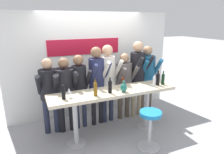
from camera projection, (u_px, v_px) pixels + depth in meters
ground_plane at (114, 135)px, 4.14m from camera, size 40.00×40.00×0.00m
back_wall at (93, 64)px, 4.94m from camera, size 4.12×0.12×2.49m
tasting_table at (114, 98)px, 3.91m from camera, size 2.52×0.58×0.98m
bar_stool at (150, 124)px, 3.60m from camera, size 0.41×0.41×0.74m
person_far_left at (49, 89)px, 3.98m from camera, size 0.47×0.56×1.59m
person_left at (65, 88)px, 4.05m from camera, size 0.49×0.55×1.59m
person_center_left at (80, 84)px, 4.17m from camera, size 0.37×0.49×1.63m
person_center at (97, 77)px, 4.30m from camera, size 0.43×0.56×1.76m
person_center_right at (108, 75)px, 4.42m from camera, size 0.44×0.57×1.79m
person_right at (124, 79)px, 4.62m from camera, size 0.46×0.54×1.58m
person_far_right at (138, 71)px, 4.68m from camera, size 0.47×0.60×1.84m
person_rightmost at (147, 73)px, 4.85m from camera, size 0.48×0.57×1.72m
wine_bottle_0 at (63, 93)px, 3.43m from camera, size 0.07×0.07×0.26m
wine_bottle_1 at (154, 81)px, 4.08m from camera, size 0.06×0.06×0.27m
wine_bottle_2 at (163, 78)px, 4.20m from camera, size 0.07×0.07×0.29m
wine_bottle_3 at (123, 81)px, 4.05m from camera, size 0.06×0.06×0.26m
wine_bottle_4 at (158, 78)px, 4.15m from camera, size 0.08×0.08×0.32m
wine_bottle_5 at (95, 88)px, 3.57m from camera, size 0.07×0.07×0.32m
wine_bottle_6 at (110, 86)px, 3.71m from camera, size 0.07×0.07×0.30m
wine_glass_0 at (69, 91)px, 3.49m from camera, size 0.07×0.07×0.18m
decorative_vase at (124, 87)px, 3.78m from camera, size 0.13×0.13×0.22m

